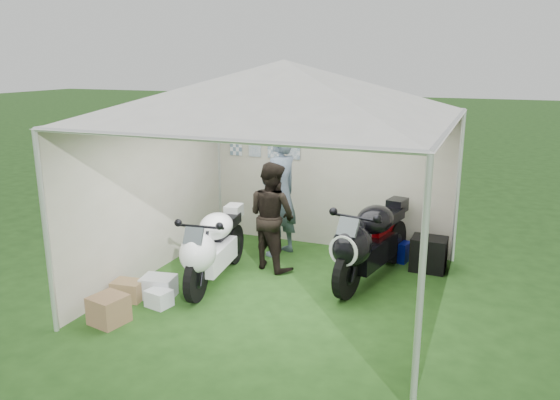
# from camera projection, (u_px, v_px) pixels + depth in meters

# --- Properties ---
(ground) EXTENTS (80.00, 80.00, 0.00)m
(ground) POSITION_uv_depth(u_px,v_px,m) (284.00, 290.00, 7.31)
(ground) COLOR #1D4014
(ground) RESTS_ON ground
(canopy_tent) EXTENTS (5.66, 5.66, 3.00)m
(canopy_tent) POSITION_uv_depth(u_px,v_px,m) (285.00, 95.00, 6.69)
(canopy_tent) COLOR silver
(canopy_tent) RESTS_ON ground
(motorcycle_white) EXTENTS (0.60, 2.00, 0.99)m
(motorcycle_white) POSITION_uv_depth(u_px,v_px,m) (213.00, 246.00, 7.40)
(motorcycle_white) COLOR black
(motorcycle_white) RESTS_ON ground
(motorcycle_black) EXTENTS (0.77, 2.18, 1.08)m
(motorcycle_black) POSITION_uv_depth(u_px,v_px,m) (369.00, 240.00, 7.45)
(motorcycle_black) COLOR black
(motorcycle_black) RESTS_ON ground
(paddock_stand) EXTENTS (0.45, 0.33, 0.31)m
(paddock_stand) POSITION_uv_depth(u_px,v_px,m) (395.00, 251.00, 8.37)
(paddock_stand) COLOR #0D1ACC
(paddock_stand) RESTS_ON ground
(person_dark_jacket) EXTENTS (0.95, 0.86, 1.59)m
(person_dark_jacket) POSITION_uv_depth(u_px,v_px,m) (272.00, 216.00, 7.93)
(person_dark_jacket) COLOR black
(person_dark_jacket) RESTS_ON ground
(person_blue_jacket) EXTENTS (0.69, 0.84, 1.96)m
(person_blue_jacket) POSITION_uv_depth(u_px,v_px,m) (279.00, 194.00, 8.43)
(person_blue_jacket) COLOR slate
(person_blue_jacket) RESTS_ON ground
(equipment_box) EXTENTS (0.51, 0.41, 0.50)m
(equipment_box) POSITION_uv_depth(u_px,v_px,m) (429.00, 254.00, 7.95)
(equipment_box) COLOR black
(equipment_box) RESTS_ON ground
(crate_0) EXTENTS (0.47, 0.39, 0.28)m
(crate_0) POSITION_uv_depth(u_px,v_px,m) (159.00, 287.00, 7.08)
(crate_0) COLOR #BABEC3
(crate_0) RESTS_ON ground
(crate_1) EXTENTS (0.44, 0.44, 0.33)m
(crate_1) POSITION_uv_depth(u_px,v_px,m) (109.00, 309.00, 6.37)
(crate_1) COLOR brown
(crate_1) RESTS_ON ground
(crate_2) EXTENTS (0.34, 0.30, 0.21)m
(crate_2) POSITION_uv_depth(u_px,v_px,m) (159.00, 298.00, 6.81)
(crate_2) COLOR silver
(crate_2) RESTS_ON ground
(crate_3) EXTENTS (0.41, 0.32, 0.25)m
(crate_3) POSITION_uv_depth(u_px,v_px,m) (128.00, 290.00, 7.00)
(crate_3) COLOR olive
(crate_3) RESTS_ON ground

